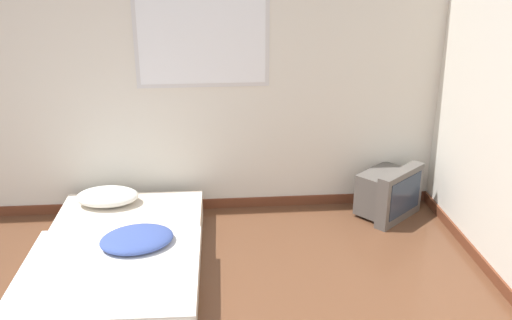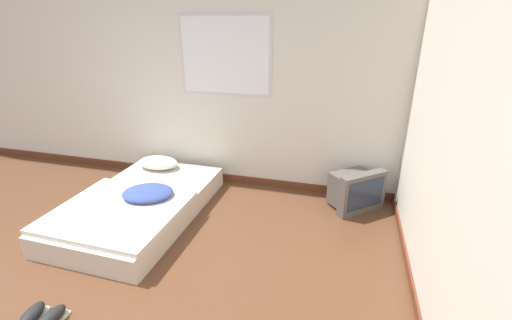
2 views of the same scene
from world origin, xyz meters
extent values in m
cube|color=silver|center=(0.00, 2.75, 1.30)|extent=(7.97, 0.06, 2.60)
cube|color=brown|center=(0.00, 2.71, 0.04)|extent=(7.97, 0.02, 0.09)
cube|color=silver|center=(0.71, 2.72, 1.61)|extent=(1.12, 0.01, 0.93)
cube|color=white|center=(0.71, 2.71, 1.61)|extent=(1.05, 0.01, 0.86)
cube|color=beige|center=(0.06, 1.65, 0.12)|extent=(1.21, 1.94, 0.23)
ellipsoid|color=silver|center=(-0.13, 2.39, 0.30)|extent=(0.53, 0.35, 0.14)
cube|color=silver|center=(0.05, 1.29, 0.26)|extent=(1.22, 1.14, 0.05)
ellipsoid|color=#384C93|center=(0.21, 1.60, 0.32)|extent=(0.62, 0.55, 0.11)
cube|color=#56514C|center=(2.27, 2.49, 0.21)|extent=(0.53, 0.51, 0.37)
cube|color=#56514C|center=(2.39, 2.35, 0.23)|extent=(0.51, 0.46, 0.47)
cube|color=#283342|center=(2.43, 2.31, 0.25)|extent=(0.36, 0.31, 0.34)
ellipsoid|color=black|center=(0.10, 0.17, 0.06)|extent=(0.16, 0.28, 0.09)
ellipsoid|color=black|center=(0.25, 0.19, 0.06)|extent=(0.12, 0.27, 0.09)
camera|label=1|loc=(0.76, -2.06, 2.35)|focal=40.00mm
camera|label=2|loc=(2.13, -1.17, 2.03)|focal=24.00mm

